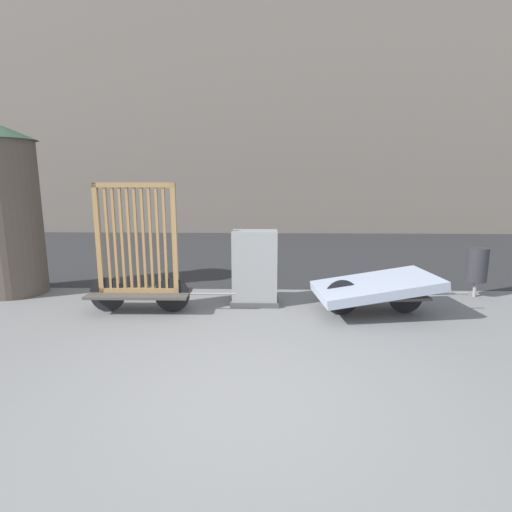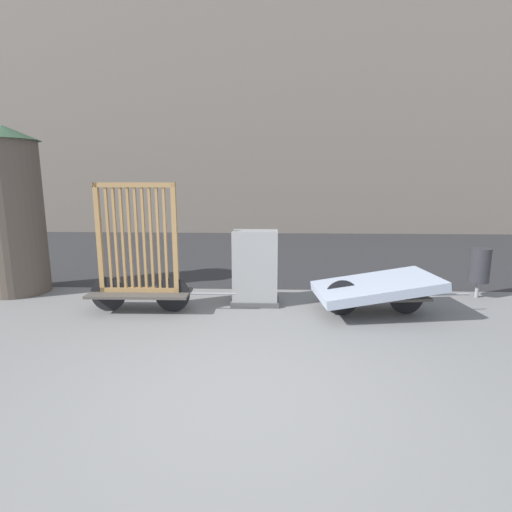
{
  "view_description": "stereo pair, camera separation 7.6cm",
  "coord_description": "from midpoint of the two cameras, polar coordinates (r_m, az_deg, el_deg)",
  "views": [
    {
      "loc": [
        0.16,
        -3.3,
        1.98
      ],
      "look_at": [
        0.0,
        2.46,
        0.87
      ],
      "focal_mm": 28.0,
      "sensor_mm": 36.0,
      "label": 1
    },
    {
      "loc": [
        0.24,
        -3.29,
        1.98
      ],
      "look_at": [
        0.0,
        2.46,
        0.87
      ],
      "focal_mm": 28.0,
      "sensor_mm": 36.0,
      "label": 2
    }
  ],
  "objects": [
    {
      "name": "ground_plane",
      "position": [
        3.85,
        -1.01,
        -20.06
      ],
      "size": [
        60.0,
        60.0,
        0.0
      ],
      "primitive_type": "plane",
      "color": "slate"
    },
    {
      "name": "road_strip",
      "position": [
        11.12,
        1.3,
        0.65
      ],
      "size": [
        56.0,
        7.78,
        0.01
      ],
      "color": "#2D2D30",
      "rests_on": "ground_plane"
    },
    {
      "name": "building_facade",
      "position": [
        17.43,
        1.81,
        25.84
      ],
      "size": [
        48.0,
        4.0,
        12.96
      ],
      "color": "slate",
      "rests_on": "ground_plane"
    },
    {
      "name": "bike_cart_with_bedframe",
      "position": [
        6.21,
        -16.02,
        -1.49
      ],
      "size": [
        2.22,
        0.58,
        1.94
      ],
      "rotation": [
        0.0,
        0.0,
        0.01
      ],
      "color": "#4C4742",
      "rests_on": "ground_plane"
    },
    {
      "name": "bike_cart_with_mattress",
      "position": [
        6.17,
        17.01,
        -4.41
      ],
      "size": [
        2.36,
        1.26,
        0.61
      ],
      "rotation": [
        0.0,
        0.0,
        0.11
      ],
      "color": "#4C4742",
      "rests_on": "ground_plane"
    },
    {
      "name": "utility_cabinet",
      "position": [
        6.35,
        0.22,
        -2.09
      ],
      "size": [
        0.77,
        0.46,
        1.19
      ],
      "color": "#4C4C4C",
      "rests_on": "ground_plane"
    },
    {
      "name": "trash_bin",
      "position": [
        7.71,
        29.56,
        -1.2
      ],
      "size": [
        0.33,
        0.33,
        0.85
      ],
      "color": "gray",
      "rests_on": "ground_plane"
    },
    {
      "name": "advertising_column",
      "position": [
        8.07,
        -31.3,
        5.62
      ],
      "size": [
        1.13,
        1.13,
        2.87
      ],
      "color": "brown",
      "rests_on": "ground_plane"
    }
  ]
}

